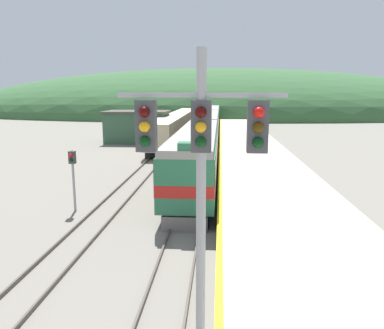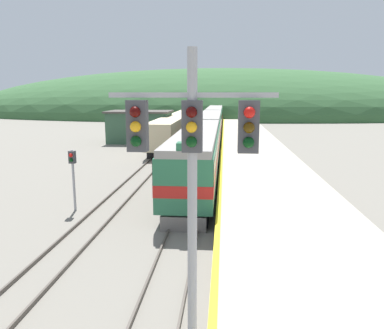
{
  "view_description": "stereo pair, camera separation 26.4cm",
  "coord_description": "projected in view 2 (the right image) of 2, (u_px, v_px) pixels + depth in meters",
  "views": [
    {
      "loc": [
        1.68,
        -1.63,
        6.73
      ],
      "look_at": [
        -0.02,
        21.06,
        2.39
      ],
      "focal_mm": 35.0,
      "sensor_mm": 36.0,
      "label": 1
    },
    {
      "loc": [
        1.95,
        -1.61,
        6.73
      ],
      "look_at": [
        -0.02,
        21.06,
        2.39
      ],
      "focal_mm": 35.0,
      "sensor_mm": 36.0,
      "label": 2
    }
  ],
  "objects": [
    {
      "name": "track_siding",
      "position": [
        189.0,
        128.0,
        71.9
      ],
      "size": [
        1.52,
        180.0,
        0.16
      ],
      "color": "#4C443D",
      "rests_on": "ground"
    },
    {
      "name": "signal_post_siding",
      "position": [
        73.0,
        167.0,
        21.31
      ],
      "size": [
        0.36,
        0.42,
        3.57
      ],
      "color": "#9E9EA3",
      "rests_on": "ground"
    },
    {
      "name": "station_shed",
      "position": [
        140.0,
        126.0,
        52.01
      ],
      "size": [
        8.69,
        6.07,
        4.36
      ],
      "color": "#385B42",
      "rests_on": "ground"
    },
    {
      "name": "express_train_lead_car",
      "position": [
        198.0,
        154.0,
        28.21
      ],
      "size": [
        2.97,
        21.46,
        4.41
      ],
      "color": "black",
      "rests_on": "ground"
    },
    {
      "name": "signal_mast_main",
      "position": [
        192.0,
        170.0,
        7.52
      ],
      "size": [
        3.3,
        0.42,
        7.6
      ],
      "color": "#9E9EA3",
      "rests_on": "ground"
    },
    {
      "name": "platform",
      "position": [
        248.0,
        139.0,
        51.4
      ],
      "size": [
        7.09,
        140.0,
        0.98
      ],
      "color": "#B2A893",
      "rests_on": "ground"
    },
    {
      "name": "siding_train",
      "position": [
        181.0,
        125.0,
        58.13
      ],
      "size": [
        2.9,
        41.93,
        3.66
      ],
      "color": "black",
      "rests_on": "ground"
    },
    {
      "name": "carriage_fourth",
      "position": [
        217.0,
        111.0,
        96.03
      ],
      "size": [
        2.96,
        22.28,
        4.05
      ],
      "color": "black",
      "rests_on": "ground"
    },
    {
      "name": "carriage_third",
      "position": [
        215.0,
        117.0,
        73.37
      ],
      "size": [
        2.96,
        22.28,
        4.05
      ],
      "color": "black",
      "rests_on": "ground"
    },
    {
      "name": "carriage_second",
      "position": [
        210.0,
        127.0,
        50.71
      ],
      "size": [
        2.96,
        22.28,
        4.05
      ],
      "color": "black",
      "rests_on": "ground"
    },
    {
      "name": "distant_hills",
      "position": [
        219.0,
        114.0,
        121.81
      ],
      "size": [
        167.92,
        75.56,
        28.91
      ],
      "color": "#335B33",
      "rests_on": "ground"
    },
    {
      "name": "track_main",
      "position": [
        214.0,
        129.0,
        71.49
      ],
      "size": [
        1.52,
        180.0,
        0.16
      ],
      "color": "#4C443D",
      "rests_on": "ground"
    }
  ]
}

